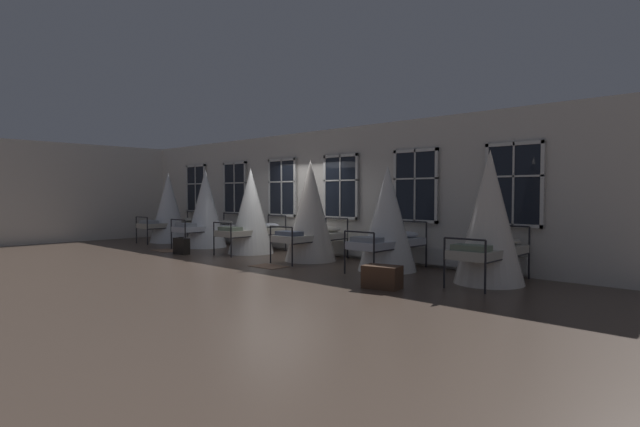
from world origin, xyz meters
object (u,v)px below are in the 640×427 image
(cot_first, at_px, (169,209))
(travel_trunk, at_px, (382,277))
(cot_second, at_px, (206,210))
(cot_sixth, at_px, (489,219))
(suitcase_dark, at_px, (181,246))
(cot_third, at_px, (251,212))
(cot_fourth, at_px, (310,212))
(cot_fifth, at_px, (387,220))

(cot_first, height_order, travel_trunk, cot_first)
(cot_second, relative_size, cot_sixth, 0.98)
(cot_sixth, bearing_deg, suitcase_dark, 99.90)
(cot_third, xyz_separation_m, travel_trunk, (5.74, -1.66, -0.94))
(cot_first, height_order, cot_fourth, cot_fourth)
(cot_first, relative_size, travel_trunk, 3.71)
(cot_second, relative_size, cot_fifth, 1.06)
(cot_third, relative_size, suitcase_dark, 4.20)
(cot_first, height_order, suitcase_dark, cot_first)
(cot_sixth, xyz_separation_m, travel_trunk, (-1.14, -1.74, -0.99))
(cot_fourth, distance_m, cot_sixth, 4.58)
(cot_third, bearing_deg, cot_fifth, -90.41)
(cot_second, distance_m, cot_fifth, 6.85)
(cot_second, bearing_deg, cot_first, 87.60)
(cot_second, relative_size, suitcase_dark, 4.28)
(cot_first, relative_size, cot_fourth, 0.96)
(cot_second, bearing_deg, cot_fourth, -91.41)
(cot_second, height_order, cot_fifth, cot_second)
(cot_fourth, relative_size, travel_trunk, 3.88)
(cot_third, relative_size, cot_fourth, 0.95)
(cot_fourth, xyz_separation_m, suitcase_dark, (-3.49, -1.50, -0.98))
(cot_third, height_order, cot_sixth, cot_sixth)
(suitcase_dark, bearing_deg, cot_second, 124.88)
(cot_fourth, bearing_deg, travel_trunk, -116.57)
(cot_third, distance_m, travel_trunk, 6.05)
(cot_third, bearing_deg, suitcase_dark, 139.65)
(cot_first, bearing_deg, suitcase_dark, -114.84)
(cot_fifth, xyz_separation_m, suitcase_dark, (-5.79, -1.53, -0.87))
(cot_first, distance_m, cot_sixth, 11.43)
(travel_trunk, bearing_deg, cot_fifth, 123.57)
(cot_fifth, distance_m, travel_trunk, 2.26)
(cot_first, relative_size, cot_sixth, 0.97)
(cot_third, distance_m, cot_fourth, 2.29)
(cot_fourth, relative_size, cot_sixth, 1.01)
(cot_first, xyz_separation_m, cot_third, (4.56, -0.06, -0.01))
(cot_fifth, bearing_deg, cot_second, 89.71)
(cot_fourth, relative_size, cot_fifth, 1.10)
(cot_second, distance_m, travel_trunk, 8.23)
(cot_sixth, bearing_deg, cot_first, 89.14)
(cot_fifth, bearing_deg, cot_sixth, -90.23)
(cot_first, bearing_deg, cot_fourth, -90.65)
(cot_third, bearing_deg, cot_second, 88.10)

